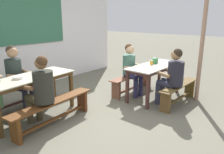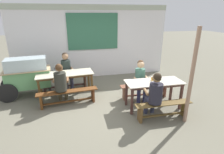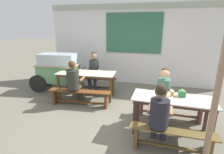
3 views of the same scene
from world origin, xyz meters
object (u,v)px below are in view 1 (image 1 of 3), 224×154
bench_far_back (13,95)px  bench_near_back (133,81)px  person_center_facing (17,74)px  dining_table_near (155,69)px  bench_far_front (54,109)px  wooden_support_post (201,50)px  person_near_front (172,74)px  bench_near_front (179,92)px  person_right_near_table (131,66)px  soup_bowl (18,78)px  condiment_jar (151,62)px  tissue_box (155,61)px  person_left_back_turned (41,88)px  dining_table_far (30,81)px

bench_far_back → bench_near_back: same height
person_center_facing → dining_table_near: bearing=-38.1°
bench_far_front → bench_near_back: bearing=-1.8°
bench_near_back → wooden_support_post: bearing=-72.5°
person_near_front → bench_near_front: bearing=-17.8°
bench_near_back → bench_near_front: size_ratio=1.08×
dining_table_near → bench_far_front: size_ratio=0.92×
person_right_near_table → soup_bowl: person_right_near_table is taller
condiment_jar → soup_bowl: (-2.55, 1.21, -0.03)m
bench_near_back → person_right_near_table: (-0.19, -0.06, 0.41)m
bench_far_back → bench_near_front: bearing=-46.2°
wooden_support_post → tissue_box: bearing=107.6°
tissue_box → soup_bowl: tissue_box is taller
condiment_jar → soup_bowl: condiment_jar is taller
bench_far_front → person_right_near_table: person_right_near_table is taller
person_left_back_turned → soup_bowl: 0.58m
person_near_front → person_right_near_table: 1.08m
person_right_near_table → tissue_box: bearing=-51.6°
bench_far_back → bench_near_back: size_ratio=1.05×
tissue_box → wooden_support_post: (0.30, -0.95, 0.30)m
dining_table_far → bench_far_front: size_ratio=1.02×
bench_far_back → bench_near_back: 2.74m
dining_table_far → person_right_near_table: 2.31m
dining_table_far → person_near_front: bearing=-40.7°
dining_table_near → bench_far_front: dining_table_near is taller
bench_far_front → person_near_front: (2.06, -1.21, 0.40)m
person_left_back_turned → soup_bowl: size_ratio=7.17×
bench_near_back → soup_bowl: soup_bowl is taller
bench_near_back → person_left_back_turned: size_ratio=1.24×
person_left_back_turned → condiment_jar: person_left_back_turned is taller
person_right_near_table → tissue_box: person_right_near_table is taller
dining_table_near → wooden_support_post: wooden_support_post is taller
person_right_near_table → condiment_jar: 0.49m
person_right_near_table → soup_bowl: bearing=162.5°
tissue_box → dining_table_near: bearing=-146.4°
dining_table_near → person_right_near_table: size_ratio=1.28×
bench_near_front → person_left_back_turned: (-2.46, 1.35, 0.42)m
condiment_jar → person_right_near_table: bearing=109.0°
person_center_facing → bench_near_front: bearing=-46.5°
tissue_box → soup_bowl: 2.98m
person_near_front → wooden_support_post: 0.89m
bench_far_front → soup_bowl: bearing=112.4°
bench_near_front → wooden_support_post: wooden_support_post is taller
person_left_back_turned → wooden_support_post: size_ratio=0.55×
bench_far_front → person_right_near_table: size_ratio=1.40×
person_center_facing → person_right_near_table: bearing=-30.7°
soup_bowl → bench_far_back: bearing=75.1°
dining_table_near → person_near_front: 0.59m
person_near_front → soup_bowl: person_near_front is taller
wooden_support_post → condiment_jar: bearing=117.7°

